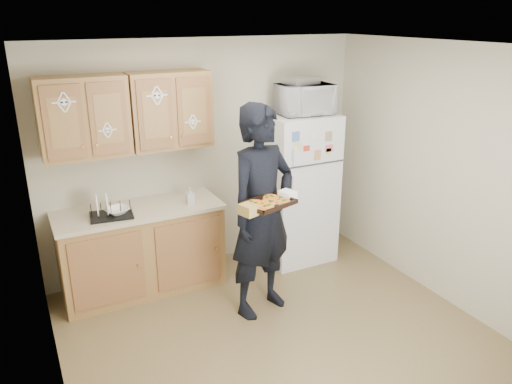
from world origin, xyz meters
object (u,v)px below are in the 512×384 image
microwave (305,99)px  dish_rack (111,209)px  baking_tray (269,204)px  refrigerator (296,188)px  person (262,213)px

microwave → dish_rack: 2.30m
baking_tray → dish_rack: baking_tray is taller
dish_rack → refrigerator: bearing=1.0°
refrigerator → person: size_ratio=0.85×
person → refrigerator: bearing=26.5°
person → baking_tray: person is taller
refrigerator → microwave: 1.01m
baking_tray → person: bearing=55.8°
refrigerator → microwave: bearing=-50.0°
refrigerator → person: bearing=-136.4°
baking_tray → microwave: (1.00, 1.07, 0.65)m
refrigerator → dish_rack: 2.08m
person → microwave: microwave is taller
baking_tray → dish_rack: 1.57m
refrigerator → baking_tray: bearing=-130.7°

